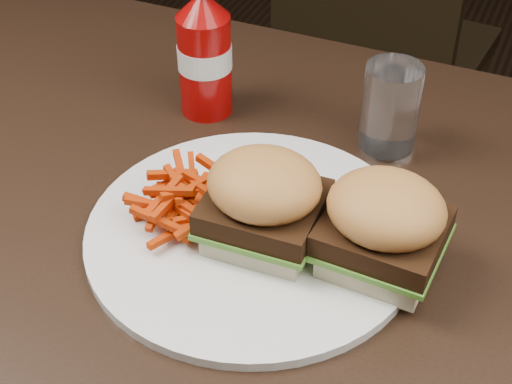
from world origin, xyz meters
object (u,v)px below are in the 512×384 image
at_px(dining_table, 152,218).
at_px(chair_far, 387,53).
at_px(ketchup_bottle, 205,65).
at_px(tumbler, 391,107).
at_px(plate, 252,233).

xyz_separation_m(dining_table, chair_far, (0.01, 0.96, -0.30)).
height_order(dining_table, ketchup_bottle, ketchup_bottle).
xyz_separation_m(chair_far, ketchup_bottle, (-0.03, -0.78, 0.38)).
bearing_deg(chair_far, dining_table, 94.83).
xyz_separation_m(chair_far, tumbler, (0.18, -0.77, 0.38)).
bearing_deg(tumbler, dining_table, -135.79).
xyz_separation_m(dining_table, tumbler, (0.20, 0.19, 0.08)).
xyz_separation_m(dining_table, ketchup_bottle, (-0.02, 0.18, 0.08)).
bearing_deg(chair_far, tumbler, 108.97).
relative_size(dining_table, tumbler, 12.29).
distance_m(chair_far, ketchup_bottle, 0.87).
distance_m(chair_far, plate, 1.02).
distance_m(dining_table, tumbler, 0.28).
relative_size(chair_far, ketchup_bottle, 3.15).
height_order(chair_far, tumbler, tumbler).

